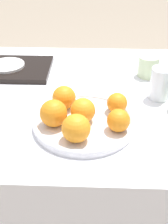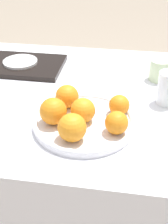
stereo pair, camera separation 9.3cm
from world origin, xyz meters
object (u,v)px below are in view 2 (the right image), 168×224
object	(u,v)px
serving_tray	(21,65)
water_glass	(168,88)
cup_1	(160,70)
orange_2	(72,128)
orange_0	(83,110)
orange_3	(53,111)
orange_5	(117,123)
side_plate	(20,62)
orange_1	(67,96)
orange_4	(119,105)
fruit_platter	(84,122)

from	to	relation	value
serving_tray	water_glass	bearing A→B (deg)	-18.57
water_glass	cup_1	world-z (taller)	water_glass
orange_2	serving_tray	world-z (taller)	orange_2
orange_0	orange_3	size ratio (longest dim) A/B	0.92
orange_5	water_glass	xyz separation A→B (m)	(0.15, 0.22, 0.00)
orange_2	side_plate	size ratio (longest dim) A/B	0.56
orange_1	cup_1	distance (m)	0.41
serving_tray	orange_4	bearing A→B (deg)	-36.63
water_glass	cup_1	bearing A→B (deg)	95.42
cup_1	water_glass	bearing A→B (deg)	-84.58
orange_1	serving_tray	size ratio (longest dim) A/B	0.21
orange_0	orange_5	world-z (taller)	orange_0
orange_3	orange_4	world-z (taller)	orange_3
fruit_platter	orange_1	size ratio (longest dim) A/B	4.15
orange_1	orange_4	bearing A→B (deg)	-6.05
side_plate	orange_5	bearing A→B (deg)	-44.25
side_plate	serving_tray	bearing A→B (deg)	0.00
orange_1	serving_tray	world-z (taller)	orange_1
orange_0	side_plate	bearing A→B (deg)	130.97
cup_1	orange_1	bearing A→B (deg)	-137.69
orange_2	orange_5	bearing A→B (deg)	23.53
orange_3	fruit_platter	bearing A→B (deg)	14.89
orange_1	water_glass	bearing A→B (deg)	18.22
orange_0	orange_4	distance (m)	0.12
orange_4	water_glass	world-z (taller)	water_glass
fruit_platter	serving_tray	bearing A→B (deg)	131.27
orange_5	water_glass	size ratio (longest dim) A/B	0.60
orange_0	orange_4	bearing A→B (deg)	27.69
serving_tray	side_plate	xyz separation A→B (m)	(0.00, 0.00, 0.02)
orange_3	side_plate	xyz separation A→B (m)	(-0.24, 0.40, -0.03)
orange_2	cup_1	world-z (taller)	orange_2
water_glass	serving_tray	world-z (taller)	water_glass
side_plate	orange_0	bearing A→B (deg)	-49.03
orange_3	serving_tray	distance (m)	0.47
orange_5	cup_1	world-z (taller)	orange_5
orange_3	orange_5	world-z (taller)	orange_3
orange_4	side_plate	bearing A→B (deg)	143.37
water_glass	orange_3	bearing A→B (deg)	-149.55
orange_1	cup_1	world-z (taller)	orange_1
water_glass	serving_tray	distance (m)	0.62
orange_3	side_plate	size ratio (longest dim) A/B	0.57
orange_1	cup_1	bearing A→B (deg)	42.31
fruit_platter	orange_2	bearing A→B (deg)	-100.74
orange_3	cup_1	size ratio (longest dim) A/B	1.00
water_glass	serving_tray	bearing A→B (deg)	161.43
fruit_platter	side_plate	bearing A→B (deg)	131.27
orange_0	orange_2	xyz separation A→B (m)	(-0.01, -0.09, 0.00)
fruit_platter	orange_2	xyz separation A→B (m)	(-0.02, -0.09, 0.04)
orange_2	orange_5	size ratio (longest dim) A/B	1.19
fruit_platter	orange_3	distance (m)	0.10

